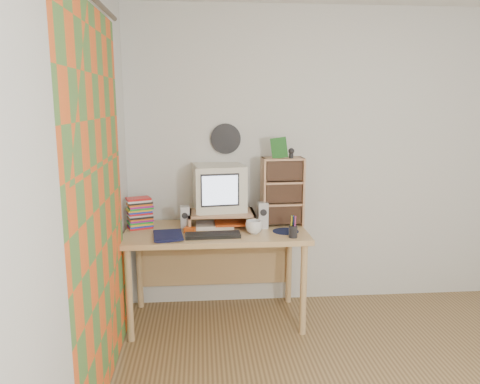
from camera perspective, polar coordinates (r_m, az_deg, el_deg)
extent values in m
plane|color=silver|center=(4.08, 11.42, 3.97)|extent=(3.50, 0.00, 3.50)
plane|color=silver|center=(2.28, -20.32, -2.00)|extent=(0.00, 3.50, 3.50)
plane|color=orange|center=(2.74, -16.76, -1.78)|extent=(0.00, 2.20, 2.20)
cylinder|color=black|center=(3.89, -1.76, 6.51)|extent=(0.25, 0.02, 0.25)
cube|color=tan|center=(3.66, -2.97, -4.93)|extent=(1.40, 0.70, 0.04)
cube|color=tan|center=(4.08, -3.08, -8.45)|extent=(1.33, 0.02, 0.41)
cylinder|color=tan|center=(3.55, -13.36, -12.17)|extent=(0.05, 0.05, 0.71)
cylinder|color=tan|center=(3.59, 7.73, -11.70)|extent=(0.05, 0.05, 0.71)
cylinder|color=tan|center=(4.09, -12.17, -8.98)|extent=(0.05, 0.05, 0.71)
cylinder|color=tan|center=(4.12, 5.98, -8.62)|extent=(0.05, 0.05, 0.71)
cube|color=tan|center=(3.74, -6.11, -3.38)|extent=(0.02, 0.30, 0.12)
cube|color=tan|center=(3.76, 1.55, -3.24)|extent=(0.02, 0.30, 0.12)
cube|color=tan|center=(3.73, -2.27, -2.58)|extent=(0.52, 0.30, 0.02)
cube|color=silver|center=(3.74, -2.54, 0.47)|extent=(0.43, 0.43, 0.36)
cube|color=silver|center=(3.66, -6.72, -3.16)|extent=(0.08, 0.08, 0.19)
cube|color=silver|center=(3.69, 2.78, -2.83)|extent=(0.08, 0.08, 0.21)
cube|color=black|center=(3.47, -3.34, -5.28)|extent=(0.41, 0.16, 0.03)
cube|color=tan|center=(3.76, 5.17, 0.06)|extent=(0.34, 0.19, 0.55)
imported|color=white|center=(3.54, 1.72, -4.29)|extent=(0.16, 0.16, 0.10)
imported|color=#0F1238|center=(3.49, -10.50, -5.13)|extent=(0.28, 0.22, 0.05)
cylinder|color=black|center=(3.62, 5.58, -4.78)|extent=(0.25, 0.25, 0.00)
cube|color=#CD4C15|center=(3.59, -6.14, -4.63)|extent=(0.09, 0.07, 0.04)
cube|color=#19591A|center=(3.69, 4.79, 5.39)|extent=(0.13, 0.04, 0.16)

